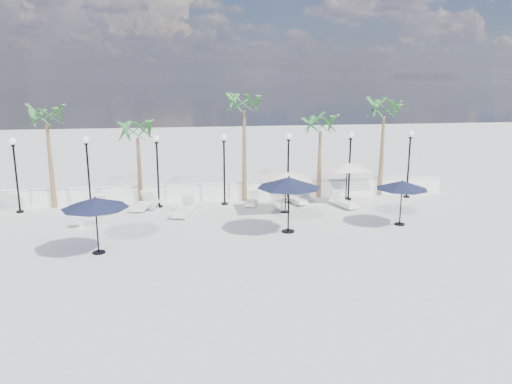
{
  "coord_description": "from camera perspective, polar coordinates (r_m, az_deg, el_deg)",
  "views": [
    {
      "loc": [
        -2.44,
        -19.7,
        6.76
      ],
      "look_at": [
        1.13,
        2.79,
        1.5
      ],
      "focal_mm": 35.0,
      "sensor_mm": 36.0,
      "label": 1
    }
  ],
  "objects": [
    {
      "name": "ground",
      "position": [
        20.97,
        -1.87,
        -5.81
      ],
      "size": [
        100.0,
        100.0,
        0.0
      ],
      "primitive_type": "plane",
      "color": "#ADADA7",
      "rests_on": "ground"
    },
    {
      "name": "parasol_navy_right",
      "position": [
        23.94,
        16.36,
        0.75
      ],
      "size": [
        2.41,
        2.41,
        2.16
      ],
      "color": "black",
      "rests_on": "ground"
    },
    {
      "name": "lamppost_2",
      "position": [
        26.56,
        -11.22,
        3.51
      ],
      "size": [
        0.36,
        0.36,
        3.84
      ],
      "color": "black",
      "rests_on": "ground"
    },
    {
      "name": "lounger_1",
      "position": [
        26.83,
        -17.07,
        -1.66
      ],
      "size": [
        1.23,
        1.95,
        0.7
      ],
      "rotation": [
        0.0,
        0.0,
        0.38
      ],
      "color": "silver",
      "rests_on": "ground"
    },
    {
      "name": "lamppost_4",
      "position": [
        27.2,
        3.71,
        3.95
      ],
      "size": [
        0.36,
        0.36,
        3.84
      ],
      "color": "black",
      "rests_on": "ground"
    },
    {
      "name": "side_table_2",
      "position": [
        25.78,
        2.98,
        -1.42
      ],
      "size": [
        0.59,
        0.59,
        0.57
      ],
      "color": "silver",
      "rests_on": "ground"
    },
    {
      "name": "palm_2",
      "position": [
        27.29,
        -1.37,
        9.55
      ],
      "size": [
        2.6,
        2.6,
        6.1
      ],
      "color": "brown",
      "rests_on": "ground"
    },
    {
      "name": "lamppost_6",
      "position": [
        29.53,
        17.12,
        4.12
      ],
      "size": [
        0.36,
        0.36,
        3.84
      ],
      "color": "black",
      "rests_on": "ground"
    },
    {
      "name": "lamppost_5",
      "position": [
        28.17,
        10.69,
        4.07
      ],
      "size": [
        0.36,
        0.36,
        3.84
      ],
      "color": "black",
      "rests_on": "ground"
    },
    {
      "name": "parasol_navy_mid",
      "position": [
        21.85,
        3.78,
        1.06
      ],
      "size": [
        2.85,
        2.85,
        2.56
      ],
      "color": "black",
      "rests_on": "ground"
    },
    {
      "name": "lounger_3",
      "position": [
        26.79,
        -12.8,
        -1.39
      ],
      "size": [
        1.13,
        2.09,
        0.75
      ],
      "rotation": [
        0.0,
        0.0,
        -0.26
      ],
      "color": "silver",
      "rests_on": "ground"
    },
    {
      "name": "lamppost_1",
      "position": [
        26.93,
        -18.69,
        3.2
      ],
      "size": [
        0.36,
        0.36,
        3.84
      ],
      "color": "black",
      "rests_on": "ground"
    },
    {
      "name": "parasol_cream_sq_a",
      "position": [
        25.13,
        3.41,
        2.24
      ],
      "size": [
        4.57,
        4.57,
        2.24
      ],
      "color": "black",
      "rests_on": "ground"
    },
    {
      "name": "palm_1",
      "position": [
        27.24,
        -13.39,
        6.32
      ],
      "size": [
        2.6,
        2.6,
        4.7
      ],
      "color": "brown",
      "rests_on": "ground"
    },
    {
      "name": "palm_4",
      "position": [
        29.47,
        14.43,
        8.65
      ],
      "size": [
        2.6,
        2.6,
        5.7
      ],
      "color": "brown",
      "rests_on": "ground"
    },
    {
      "name": "lounger_4",
      "position": [
        27.45,
        4.46,
        -0.8
      ],
      "size": [
        1.13,
        1.9,
        0.68
      ],
      "rotation": [
        0.0,
        0.0,
        0.33
      ],
      "color": "silver",
      "rests_on": "ground"
    },
    {
      "name": "side_table_1",
      "position": [
        26.18,
        -11.18,
        -1.46
      ],
      "size": [
        0.57,
        0.57,
        0.55
      ],
      "color": "silver",
      "rests_on": "ground"
    },
    {
      "name": "side_table_0",
      "position": [
        24.21,
        -19.44,
        -3.13
      ],
      "size": [
        0.58,
        0.58,
        0.56
      ],
      "color": "silver",
      "rests_on": "ground"
    },
    {
      "name": "palm_3",
      "position": [
        28.28,
        7.38,
        7.2
      ],
      "size": [
        2.6,
        2.6,
        4.9
      ],
      "color": "brown",
      "rests_on": "ground"
    },
    {
      "name": "lamppost_3",
      "position": [
        26.65,
        -3.67,
        3.77
      ],
      "size": [
        0.36,
        0.36,
        3.84
      ],
      "color": "black",
      "rests_on": "ground"
    },
    {
      "name": "lounger_2",
      "position": [
        25.28,
        -8.22,
        -2.0
      ],
      "size": [
        1.29,
        2.27,
        0.81
      ],
      "rotation": [
        0.0,
        0.0,
        -0.29
      ],
      "color": "silver",
      "rests_on": "ground"
    },
    {
      "name": "balustrade",
      "position": [
        28.02,
        -3.8,
        0.0
      ],
      "size": [
        26.0,
        0.3,
        1.01
      ],
      "color": "silver",
      "rests_on": "ground"
    },
    {
      "name": "lounger_5",
      "position": [
        26.99,
        9.95,
        -1.17
      ],
      "size": [
        1.17,
        2.03,
        0.73
      ],
      "rotation": [
        0.0,
        0.0,
        0.31
      ],
      "color": "silver",
      "rests_on": "ground"
    },
    {
      "name": "palm_0",
      "position": [
        27.87,
        -22.81,
        7.42
      ],
      "size": [
        2.6,
        2.6,
        5.5
      ],
      "color": "brown",
      "rests_on": "ground"
    },
    {
      "name": "parasol_navy_left",
      "position": [
        20.15,
        -17.9,
        -1.23
      ],
      "size": [
        2.61,
        2.61,
        2.3
      ],
      "color": "black",
      "rests_on": "ground"
    },
    {
      "name": "parasol_cream_sq_b",
      "position": [
        27.87,
        10.39,
        3.24
      ],
      "size": [
        4.61,
        4.61,
        2.31
      ],
      "color": "black",
      "rests_on": "ground"
    },
    {
      "name": "lamppost_0",
      "position": [
        27.74,
        -25.83,
        2.85
      ],
      "size": [
        0.36,
        0.36,
        3.84
      ],
      "color": "black",
      "rests_on": "ground"
    },
    {
      "name": "lounger_6",
      "position": [
        27.01,
        -0.45,
        -1.01
      ],
      "size": [
        1.04,
        1.82,
        0.65
      ],
      "rotation": [
        0.0,
        0.0,
        -0.29
      ],
      "color": "silver",
      "rests_on": "ground"
    }
  ]
}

